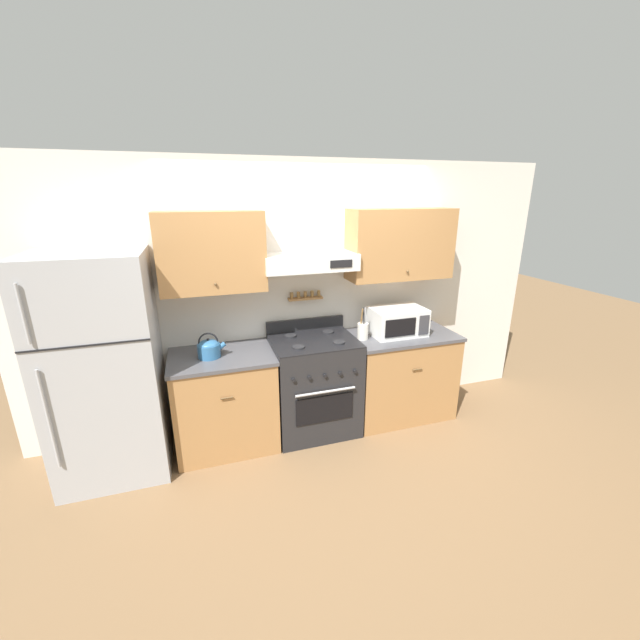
% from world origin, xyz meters
% --- Properties ---
extents(ground_plane, '(16.00, 16.00, 0.00)m').
position_xyz_m(ground_plane, '(0.00, 0.00, 0.00)').
color(ground_plane, brown).
extents(wall_back, '(5.20, 0.46, 2.55)m').
position_xyz_m(wall_back, '(0.03, 0.63, 1.42)').
color(wall_back, silver).
rests_on(wall_back, ground_plane).
extents(counter_left, '(0.90, 0.66, 0.90)m').
position_xyz_m(counter_left, '(-0.85, 0.34, 0.45)').
color(counter_left, '#AD7A47').
rests_on(counter_left, ground_plane).
extents(counter_right, '(1.06, 0.66, 0.90)m').
position_xyz_m(counter_right, '(0.93, 0.34, 0.45)').
color(counter_right, '#AD7A47').
rests_on(counter_right, ground_plane).
extents(stove_range, '(0.79, 0.67, 1.06)m').
position_xyz_m(stove_range, '(0.00, 0.33, 0.47)').
color(stove_range, '#232326').
rests_on(stove_range, ground_plane).
extents(refrigerator, '(0.82, 0.75, 1.84)m').
position_xyz_m(refrigerator, '(-1.75, 0.28, 0.92)').
color(refrigerator, '#ADAFB5').
rests_on(refrigerator, ground_plane).
extents(tea_kettle, '(0.24, 0.19, 0.22)m').
position_xyz_m(tea_kettle, '(-0.94, 0.31, 0.98)').
color(tea_kettle, teal).
rests_on(tea_kettle, counter_left).
extents(microwave, '(0.53, 0.36, 0.27)m').
position_xyz_m(microwave, '(0.87, 0.33, 1.03)').
color(microwave, white).
rests_on(microwave, counter_right).
extents(utensil_crock, '(0.10, 0.10, 0.31)m').
position_xyz_m(utensil_crock, '(0.49, 0.31, 0.98)').
color(utensil_crock, silver).
rests_on(utensil_crock, counter_right).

